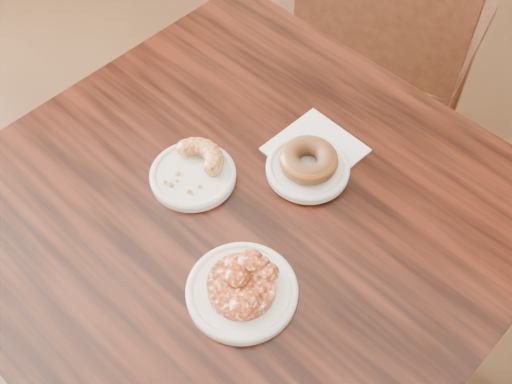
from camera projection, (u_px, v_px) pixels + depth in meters
The scene contains 9 objects.
cafe_table at pixel (243, 307), 1.39m from camera, with size 0.89×0.89×0.75m, color black.
chair_far at pixel (397, 31), 1.82m from camera, with size 0.49×0.49×0.90m, color black, non-canonical shape.
napkin at pixel (315, 150), 1.16m from camera, with size 0.14×0.14×0.00m, color white.
plate_donut at pixel (308, 169), 1.12m from camera, with size 0.15×0.15×0.01m, color white.
plate_cruller at pixel (193, 176), 1.12m from camera, with size 0.15×0.15×0.01m, color white.
plate_fritter at pixel (242, 292), 0.98m from camera, with size 0.17×0.17×0.01m, color white.
glazed_donut at pixel (309, 160), 1.10m from camera, with size 0.10×0.10×0.04m, color #955615.
apple_fritter at pixel (242, 284), 0.96m from camera, with size 0.14×0.14×0.03m, color #3F1206, non-canonical shape.
cruller_fragment at pixel (192, 168), 1.10m from camera, with size 0.11×0.11×0.03m, color brown, non-canonical shape.
Camera 1 is at (0.16, -0.36, 1.64)m, focal length 45.00 mm.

